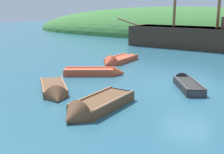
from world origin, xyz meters
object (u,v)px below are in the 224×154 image
sailing_ship (197,40)px  rowboat_center (94,108)px  rowboat_far (55,92)px  buoy_orange (132,55)px  rowboat_portside (117,61)px  rowboat_outer_left (97,73)px  rowboat_outer_right (186,85)px

sailing_ship → rowboat_center: (0.45, -20.00, -0.67)m
sailing_ship → rowboat_far: size_ratio=4.80×
rowboat_far → buoy_orange: rowboat_far is taller
rowboat_far → rowboat_portside: (-0.92, 8.13, 0.03)m
rowboat_outer_left → rowboat_portside: 4.03m
rowboat_outer_right → rowboat_portside: 7.27m
rowboat_outer_right → buoy_orange: size_ratio=11.75×
sailing_ship → rowboat_outer_left: (-2.68, -14.73, -0.67)m
rowboat_center → rowboat_outer_right: bearing=161.4°
rowboat_far → rowboat_portside: bearing=141.4°
rowboat_portside → buoy_orange: bearing=-170.1°
rowboat_outer_left → rowboat_center: (3.14, -5.28, 0.00)m
rowboat_outer_left → rowboat_far: 4.17m
rowboat_center → buoy_orange: 13.81m
rowboat_outer_left → rowboat_far: rowboat_far is taller
rowboat_outer_left → buoy_orange: (-1.24, 7.82, -0.13)m
rowboat_outer_right → rowboat_portside: rowboat_portside is taller
rowboat_outer_right → buoy_orange: (-6.63, 7.82, -0.11)m
rowboat_center → buoy_orange: (-4.38, 13.10, -0.13)m
rowboat_center → sailing_ship: bearing=-174.2°
rowboat_far → rowboat_center: bearing=24.0°
rowboat_outer_right → rowboat_outer_left: bearing=60.0°
rowboat_outer_left → rowboat_outer_right: 5.38m
sailing_ship → rowboat_portside: size_ratio=4.08×
rowboat_outer_left → rowboat_center: rowboat_center is taller
sailing_ship → rowboat_far: sailing_ship is taller
sailing_ship → rowboat_outer_right: size_ratio=4.79×
rowboat_far → rowboat_outer_right: rowboat_far is taller
sailing_ship → buoy_orange: (-3.93, -6.91, -0.80)m
rowboat_outer_right → buoy_orange: rowboat_outer_right is taller
rowboat_far → rowboat_portside: rowboat_portside is taller
rowboat_far → rowboat_center: (2.92, -1.12, 0.05)m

